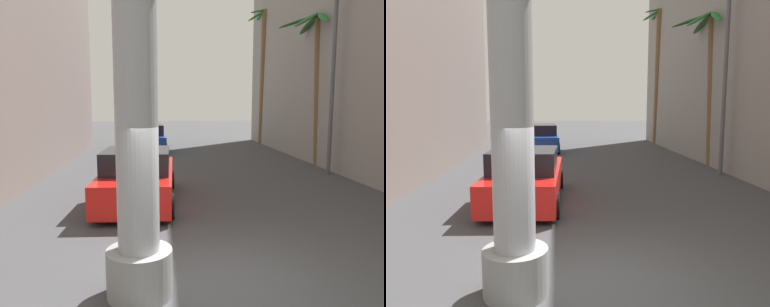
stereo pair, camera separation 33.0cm
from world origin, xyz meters
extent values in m
plane|color=#424244|center=(0.00, 10.00, 0.00)|extent=(86.14, 86.14, 0.00)
cylinder|color=#9E9EA3|center=(-1.17, -0.09, 3.88)|extent=(0.61, 0.61, 7.75)
cylinder|color=gray|center=(-1.17, -0.09, 0.35)|extent=(0.97, 0.97, 0.70)
cylinder|color=#59595E|center=(5.87, 8.76, 3.70)|extent=(0.16, 0.16, 7.40)
cylinder|color=black|center=(-2.29, 6.94, 0.32)|extent=(0.25, 0.65, 0.64)
cylinder|color=black|center=(-0.46, 6.86, 0.32)|extent=(0.25, 0.65, 0.64)
cylinder|color=black|center=(-2.43, 3.64, 0.32)|extent=(0.25, 0.65, 0.64)
cylinder|color=black|center=(-0.60, 3.56, 0.32)|extent=(0.25, 0.65, 0.64)
cube|color=red|center=(-1.45, 5.25, 0.56)|extent=(2.12, 4.80, 0.80)
cube|color=black|center=(-1.46, 4.90, 1.26)|extent=(1.85, 2.06, 0.60)
cylinder|color=black|center=(-2.44, 18.64, 0.32)|extent=(0.26, 0.65, 0.64)
cylinder|color=black|center=(-0.70, 18.74, 0.32)|extent=(0.26, 0.65, 0.64)
cylinder|color=black|center=(-2.25, 15.29, 0.32)|extent=(0.26, 0.65, 0.64)
cylinder|color=black|center=(-0.50, 15.39, 0.32)|extent=(0.26, 0.65, 0.64)
cube|color=navy|center=(-1.47, 17.01, 0.56)|extent=(2.12, 4.89, 0.80)
cube|color=black|center=(-1.47, 17.01, 1.26)|extent=(1.84, 2.73, 0.60)
cylinder|color=brown|center=(6.31, 19.98, 4.46)|extent=(0.56, 1.08, 8.94)
ellipsoid|color=#2F692D|center=(7.44, 19.89, 8.77)|extent=(1.57, 0.42, 0.61)
ellipsoid|color=#1F5C2D|center=(7.17, 20.52, 8.77)|extent=(1.30, 1.41, 0.61)
ellipsoid|color=#20792D|center=(6.39, 20.68, 8.80)|extent=(0.83, 1.61, 0.54)
ellipsoid|color=#2C792D|center=(5.97, 20.37, 8.72)|extent=(1.45, 1.14, 0.77)
ellipsoid|color=#20672D|center=(5.90, 19.62, 8.80)|extent=(1.60, 0.93, 0.52)
ellipsoid|color=#316A2D|center=(6.61, 19.12, 8.74)|extent=(0.41, 1.54, 0.71)
ellipsoid|color=#226C2D|center=(7.05, 19.24, 8.71)|extent=(1.08, 1.47, 0.81)
cylinder|color=brown|center=(6.39, 11.12, 3.29)|extent=(0.49, 0.73, 6.60)
ellipsoid|color=#22792D|center=(7.12, 11.07, 6.38)|extent=(1.70, 0.39, 0.79)
ellipsoid|color=#2C662D|center=(6.71, 11.84, 6.41)|extent=(1.23, 1.65, 0.69)
ellipsoid|color=#2F692D|center=(6.15, 11.98, 6.41)|extent=(0.52, 1.75, 0.69)
ellipsoid|color=#29672D|center=(5.44, 11.50, 6.45)|extent=(1.72, 1.13, 0.57)
ellipsoid|color=#265D2D|center=(5.48, 10.62, 6.34)|extent=(1.59, 1.18, 0.89)
ellipsoid|color=#297A2D|center=(6.03, 10.22, 6.38)|extent=(0.74, 1.73, 0.79)
ellipsoid|color=#21742D|center=(6.89, 10.49, 6.40)|extent=(1.51, 1.42, 0.72)
cylinder|color=gray|center=(-5.52, 14.24, 0.44)|extent=(0.14, 0.14, 0.88)
cylinder|color=gray|center=(-5.33, 14.26, 0.44)|extent=(0.14, 0.14, 0.88)
cylinder|color=#338C4C|center=(-5.42, 14.25, 1.22)|extent=(0.38, 0.38, 0.68)
sphere|color=tan|center=(-5.42, 14.25, 1.67)|extent=(0.22, 0.22, 0.22)
camera|label=1|loc=(-0.87, -5.38, 2.84)|focal=35.00mm
camera|label=2|loc=(-0.54, -5.40, 2.84)|focal=35.00mm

